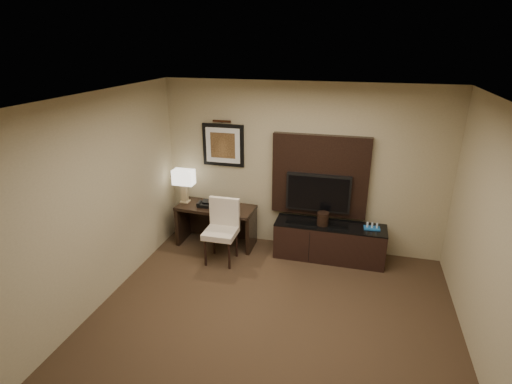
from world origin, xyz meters
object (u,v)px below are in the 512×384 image
(ice_bucket, at_px, (323,219))
(minibar_tray, at_px, (372,226))
(desk_phone, at_px, (204,204))
(desk_chair, at_px, (221,232))
(desk, at_px, (216,225))
(tv, at_px, (318,193))
(credenza, at_px, (329,241))
(table_lamp, at_px, (184,187))

(ice_bucket, distance_m, minibar_tray, 0.74)
(ice_bucket, bearing_deg, desk_phone, -179.82)
(desk_phone, relative_size, ice_bucket, 0.97)
(desk_chair, bearing_deg, minibar_tray, 13.04)
(desk, xyz_separation_m, ice_bucket, (1.76, -0.04, 0.34))
(tv, bearing_deg, desk_chair, -152.72)
(credenza, distance_m, minibar_tray, 0.71)
(tv, height_order, desk_phone, tv)
(desk, distance_m, tv, 1.79)
(desk, relative_size, desk_phone, 6.47)
(credenza, height_order, minibar_tray, minibar_tray)
(tv, bearing_deg, table_lamp, -176.55)
(ice_bucket, bearing_deg, table_lamp, 177.75)
(tv, height_order, table_lamp, tv)
(credenza, relative_size, minibar_tray, 7.16)
(desk, distance_m, table_lamp, 0.84)
(desk_phone, bearing_deg, tv, 4.77)
(desk_chair, distance_m, ice_bucket, 1.59)
(desk_chair, xyz_separation_m, desk_phone, (-0.45, 0.48, 0.24))
(desk, relative_size, minibar_tray, 5.40)
(table_lamp, xyz_separation_m, minibar_tray, (3.07, -0.04, -0.33))
(ice_bucket, xyz_separation_m, minibar_tray, (0.74, 0.05, -0.06))
(tv, xyz_separation_m, desk_phone, (-1.83, -0.23, -0.28))
(tv, xyz_separation_m, table_lamp, (-2.22, -0.13, -0.06))
(desk, xyz_separation_m, minibar_tray, (2.50, 0.02, 0.29))
(desk_phone, bearing_deg, credenza, -1.27)
(desk_chair, relative_size, minibar_tray, 4.21)
(desk_phone, xyz_separation_m, ice_bucket, (1.95, 0.01, -0.05))
(desk, distance_m, ice_bucket, 1.80)
(tv, distance_m, desk_phone, 1.87)
(credenza, xyz_separation_m, tv, (-0.23, 0.19, 0.73))
(desk_phone, height_order, ice_bucket, ice_bucket)
(tv, relative_size, table_lamp, 1.83)
(ice_bucket, bearing_deg, minibar_tray, 3.97)
(desk_chair, bearing_deg, desk, 116.52)
(ice_bucket, relative_size, minibar_tray, 0.86)
(credenza, bearing_deg, minibar_tray, 1.59)
(credenza, relative_size, desk_chair, 1.70)
(desk_chair, distance_m, desk_phone, 0.70)
(desk_chair, relative_size, table_lamp, 1.83)
(desk, xyz_separation_m, tv, (1.65, 0.19, 0.68))
(tv, bearing_deg, desk, -173.42)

